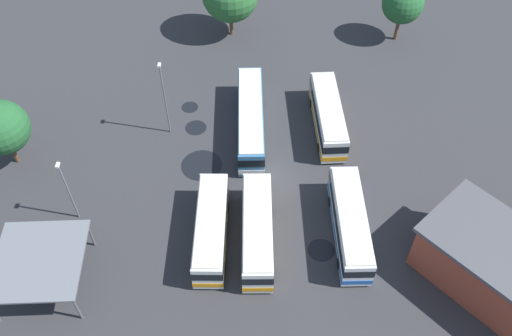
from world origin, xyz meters
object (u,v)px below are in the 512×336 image
object	(u,v)px
maintenance_shelter	(39,261)
lamp_post_by_building	(68,189)
bus_row0_slot2	(257,230)
bus_row1_slot2	(251,119)
bus_row0_slot3	(211,229)
tree_west_edge	(403,3)
tree_northwest	(2,127)
bus_row0_slot0	(350,223)
depot_building	(497,266)
lamp_post_far_corner	(165,97)
bus_row1_slot0	(328,116)

from	to	relation	value
maintenance_shelter	lamp_post_by_building	distance (m)	6.88
maintenance_shelter	bus_row0_slot2	bearing A→B (deg)	-75.77
bus_row0_slot2	bus_row1_slot2	xyz separation A→B (m)	(13.93, 1.04, 0.00)
bus_row0_slot3	tree_west_edge	size ratio (longest dim) A/B	1.35
bus_row0_slot3	tree_northwest	size ratio (longest dim) A/B	1.38
maintenance_shelter	tree_northwest	size ratio (longest dim) A/B	1.08
maintenance_shelter	bus_row0_slot0	bearing A→B (deg)	-78.12
depot_building	maintenance_shelter	bearing A→B (deg)	91.44
tree_northwest	depot_building	bearing A→B (deg)	-105.84
bus_row0_slot2	lamp_post_by_building	bearing A→B (deg)	82.16
bus_row1_slot2	lamp_post_far_corner	size ratio (longest dim) A/B	1.48
bus_row1_slot0	bus_row0_slot2	bearing A→B (deg)	154.31
bus_row0_slot2	lamp_post_by_building	distance (m)	17.07
tree_west_edge	tree_northwest	distance (m)	46.56
tree_west_edge	bus_row1_slot0	bearing A→B (deg)	149.24
bus_row0_slot2	tree_west_edge	bearing A→B (deg)	-28.40
bus_row0_slot0	tree_northwest	distance (m)	33.92
bus_row0_slot2	depot_building	world-z (taller)	depot_building
lamp_post_far_corner	tree_northwest	world-z (taller)	lamp_post_far_corner
lamp_post_far_corner	bus_row0_slot2	bearing A→B (deg)	-144.79
bus_row1_slot2	maintenance_shelter	size ratio (longest dim) A/B	1.66
bus_row0_slot0	bus_row0_slot3	world-z (taller)	same
lamp_post_by_building	tree_northwest	world-z (taller)	tree_northwest
lamp_post_by_building	bus_row0_slot2	bearing A→B (deg)	-97.84
maintenance_shelter	tree_northwest	xyz separation A→B (m)	(13.52, 6.97, 1.52)
bus_row0_slot0	lamp_post_far_corner	distance (m)	22.10
lamp_post_by_building	bus_row1_slot0	bearing A→B (deg)	-62.55
bus_row0_slot2	bus_row1_slot0	bearing A→B (deg)	-25.69
lamp_post_by_building	tree_northwest	bearing A→B (deg)	49.34
bus_row0_slot3	tree_northwest	distance (m)	22.61
bus_row1_slot2	bus_row1_slot0	bearing A→B (deg)	-84.78
tree_northwest	bus_row1_slot2	bearing A→B (deg)	-78.30
depot_building	maintenance_shelter	distance (m)	37.41
maintenance_shelter	lamp_post_far_corner	xyz separation A→B (m)	(18.11, -8.01, 1.64)
bus_row1_slot2	maintenance_shelter	world-z (taller)	maintenance_shelter
bus_row0_slot2	bus_row1_slot0	size ratio (longest dim) A/B	0.98
bus_row0_slot2	tree_northwest	bearing A→B (deg)	69.80
bus_row0_slot2	tree_west_edge	distance (m)	35.08
lamp_post_far_corner	tree_northwest	bearing A→B (deg)	107.03
bus_row0_slot0	lamp_post_far_corner	bearing A→B (deg)	54.58
bus_row0_slot3	bus_row1_slot0	size ratio (longest dim) A/B	0.94
depot_building	tree_west_edge	bearing A→B (deg)	5.25
depot_building	maintenance_shelter	size ratio (longest dim) A/B	1.77
depot_building	maintenance_shelter	xyz separation A→B (m)	(-0.94, 37.39, 0.72)
maintenance_shelter	lamp_post_far_corner	bearing A→B (deg)	-23.85
bus_row0_slot0	tree_northwest	size ratio (longest dim) A/B	1.47
depot_building	bus_row0_slot0	bearing A→B (deg)	68.74
bus_row0_slot0	bus_row1_slot2	xyz separation A→B (m)	(12.97, 9.24, 0.00)
bus_row0_slot0	bus_row0_slot3	distance (m)	12.30
tree_west_edge	tree_northwest	xyz separation A→B (m)	(-21.67, 41.21, -0.32)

